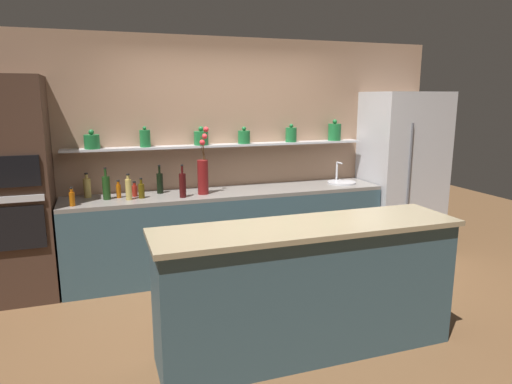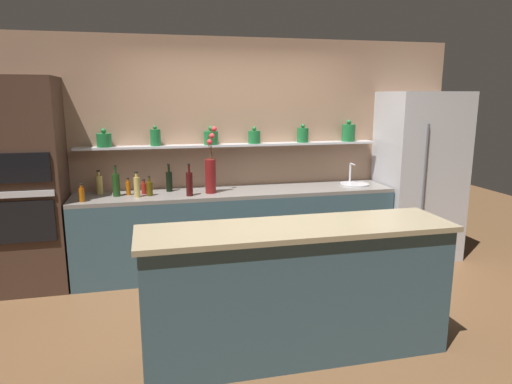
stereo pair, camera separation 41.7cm
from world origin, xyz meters
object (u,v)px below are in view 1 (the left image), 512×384
Objects in this scene: bottle_wine_2 at (160,183)px; bottle_spirit_7 at (87,187)px; bottle_sauce_3 at (119,190)px; oven_tower at (12,191)px; sink_fixture at (341,182)px; bottle_spirit_1 at (129,189)px; bottle_wine_0 at (106,187)px; bottle_sauce_5 at (72,198)px; refrigerator at (401,173)px; flower_vase at (203,173)px; bottle_oil_8 at (141,190)px; bottle_wine_4 at (183,185)px; bottle_sauce_6 at (135,190)px.

bottle_wine_2 reaches higher than bottle_spirit_7.
bottle_wine_2 is at bearing 11.44° from bottle_sauce_3.
oven_tower reaches higher than bottle_sauce_3.
bottle_spirit_1 reaches higher than sink_fixture.
sink_fixture is 1.03× the size of bottle_wine_0.
bottle_spirit_1 is at bearing 10.65° from bottle_sauce_5.
oven_tower is (-4.39, 0.04, 0.07)m from refrigerator.
flower_vase is 1.20m from bottle_spirit_7.
bottle_sauce_5 is at bearing -177.84° from refrigerator.
bottle_oil_8 is (0.34, -0.06, -0.04)m from bottle_wine_0.
refrigerator is 5.92× the size of sink_fixture.
refrigerator is 3.72m from bottle_spirit_7.
bottle_oil_8 is (1.20, -0.04, -0.07)m from oven_tower.
bottle_wine_4 reaches higher than bottle_sauce_6.
bottle_wine_0 is at bearing 168.03° from bottle_wine_4.
bottle_wine_2 is at bearing 14.76° from bottle_sauce_6.
bottle_wine_4 is (0.75, -0.16, 0.01)m from bottle_wine_0.
bottle_spirit_1 is 0.54m from bottle_sauce_5.
bottle_spirit_1 is at bearing -177.86° from sink_fixture.
refrigerator is at bearing 2.26° from bottle_wine_4.
bottle_spirit_1 is (-2.49, -0.09, 0.09)m from sink_fixture.
oven_tower is 1.42m from bottle_wine_2.
oven_tower reaches higher than bottle_oil_8.
oven_tower reaches higher than bottle_spirit_7.
oven_tower reaches higher than bottle_wine_0.
flower_vase is 3.38× the size of bottle_oil_8.
bottle_wine_4 is at bearing -24.62° from bottle_sauce_6.
bottle_wine_2 is 0.90× the size of bottle_wine_4.
bottle_spirit_7 is 0.57m from bottle_oil_8.
bottle_oil_8 is (-0.41, 0.10, -0.05)m from bottle_wine_4.
sink_fixture is 0.98× the size of bottle_wine_4.
bottle_spirit_1 is 0.17m from bottle_sauce_3.
sink_fixture is at bearing 0.18° from oven_tower.
bottle_spirit_7 is (-3.72, 0.21, 0.02)m from refrigerator.
bottle_spirit_7 is at bearing 157.39° from bottle_oil_8.
bottle_wine_4 is 1.07m from bottle_sauce_5.
bottle_wine_4 is at bearing -18.97° from bottle_spirit_7.
flower_vase is 2.11× the size of sink_fixture.
bottle_spirit_1 is at bearing -178.00° from flower_vase.
oven_tower is at bearing -179.82° from sink_fixture.
bottle_sauce_6 is (-0.71, 0.12, -0.17)m from flower_vase.
bottle_spirit_7 is (0.13, 0.36, 0.03)m from bottle_sauce_5.
oven_tower is 1.07m from bottle_spirit_1.
bottle_wine_0 is 0.38m from bottle_sauce_5.
bottle_spirit_1 is at bearing -23.99° from bottle_wine_0.
sink_fixture is 3.03m from bottle_sauce_5.
bottle_wine_4 is (1.61, -0.15, -0.02)m from oven_tower.
flower_vase is 3.85× the size of bottle_sauce_3.
bottle_oil_8 is (0.22, -0.10, 0.00)m from bottle_sauce_3.
bottle_sauce_5 is (-0.87, -0.32, -0.04)m from bottle_wine_2.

